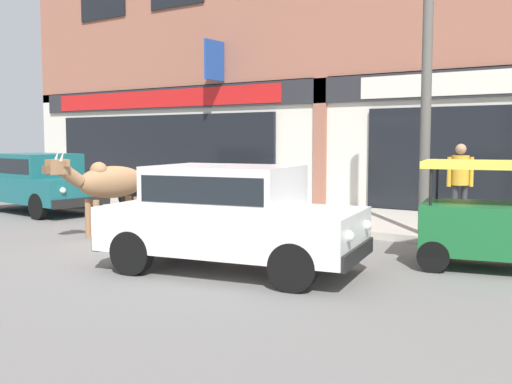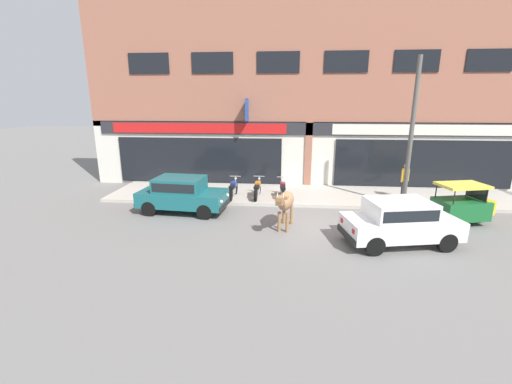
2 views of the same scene
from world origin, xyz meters
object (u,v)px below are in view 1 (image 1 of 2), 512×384
object	(u,v)px
motorcycle_1	(182,192)
motorcycle_2	(218,194)
cow	(108,183)
utility_pole	(427,63)
auto_rickshaw	(491,223)
pedestrian	(460,176)
motorcycle_0	(147,190)
car_0	(229,213)
car_1	(39,180)

from	to	relation	value
motorcycle_1	motorcycle_2	xyz separation A→B (m)	(1.16, -0.05, 0.00)
cow	utility_pole	bearing A→B (deg)	29.53
auto_rickshaw	pedestrian	distance (m)	3.06
motorcycle_0	motorcycle_1	bearing A→B (deg)	5.06
auto_rickshaw	pedestrian	size ratio (longest dim) A/B	1.33
car_0	auto_rickshaw	distance (m)	3.67
motorcycle_1	utility_pole	distance (m)	6.86
auto_rickshaw	motorcycle_1	world-z (taller)	auto_rickshaw
cow	car_0	size ratio (longest dim) A/B	0.56
motorcycle_2	car_0	bearing A→B (deg)	-50.09
motorcycle_2	pedestrian	distance (m)	5.52
motorcycle_0	utility_pole	world-z (taller)	utility_pole
cow	motorcycle_0	world-z (taller)	cow
motorcycle_0	pedestrian	xyz separation A→B (m)	(7.74, 0.50, 0.60)
car_0	motorcycle_1	distance (m)	6.71
car_0	motorcycle_2	xyz separation A→B (m)	(-3.76, 4.50, -0.30)
motorcycle_0	utility_pole	bearing A→B (deg)	-4.43
cow	motorcycle_0	bearing A→B (deg)	125.21
auto_rickshaw	car_1	bearing A→B (deg)	178.03
motorcycle_1	motorcycle_2	size ratio (longest dim) A/B	1.00
car_1	motorcycle_2	world-z (taller)	car_1
car_1	motorcycle_1	distance (m)	3.56
car_0	car_1	distance (m)	8.26
cow	pedestrian	bearing A→B (deg)	36.28
auto_rickshaw	motorcycle_1	bearing A→B (deg)	163.29
utility_pole	cow	bearing A→B (deg)	-150.47
motorcycle_0	motorcycle_2	distance (m)	2.27
auto_rickshaw	motorcycle_0	xyz separation A→B (m)	(-8.97, 2.26, -0.14)
car_0	pedestrian	distance (m)	5.25
car_1	auto_rickshaw	bearing A→B (deg)	-1.97
motorcycle_0	cow	bearing A→B (deg)	-54.79
car_1	pedestrian	size ratio (longest dim) A/B	2.32
pedestrian	car_1	bearing A→B (deg)	-165.97
cow	motorcycle_0	distance (m)	4.21
car_0	utility_pole	bearing A→B (deg)	70.34
auto_rickshaw	motorcycle_0	bearing A→B (deg)	165.86
motorcycle_1	auto_rickshaw	bearing A→B (deg)	-16.71
cow	auto_rickshaw	size ratio (longest dim) A/B	1.00
motorcycle_1	motorcycle_0	bearing A→B (deg)	-174.94
cow	utility_pole	world-z (taller)	utility_pole
pedestrian	motorcycle_0	bearing A→B (deg)	-176.30
cow	motorcycle_2	distance (m)	3.50
auto_rickshaw	utility_pole	size ratio (longest dim) A/B	0.35
car_0	utility_pole	size ratio (longest dim) A/B	0.63
cow	pedestrian	world-z (taller)	pedestrian
car_0	motorcycle_2	distance (m)	5.87
cow	utility_pole	distance (m)	6.14
cow	motorcycle_2	xyz separation A→B (m)	(-0.14, 3.46, -0.49)
motorcycle_1	car_1	bearing A→B (deg)	-145.91
car_0	motorcycle_0	distance (m)	7.50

